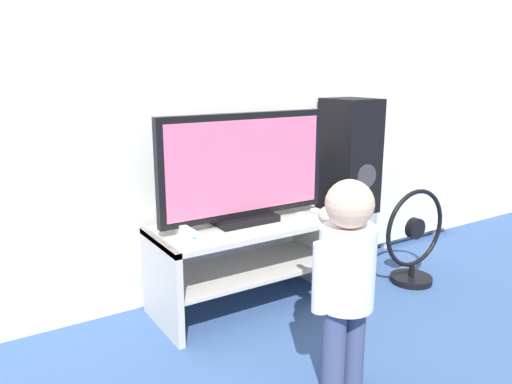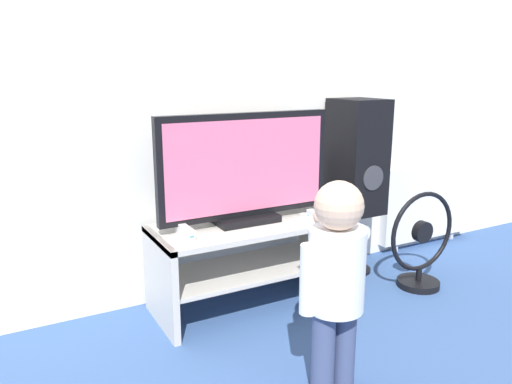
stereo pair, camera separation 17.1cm
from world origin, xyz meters
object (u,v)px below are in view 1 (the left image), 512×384
Objects in this scene: floor_fan at (414,242)px; radiator at (413,199)px; child at (345,268)px; speaker_tower at (349,159)px; television at (244,170)px; remote_primary at (306,216)px; game_console at (186,233)px.

radiator reaches higher than floor_fan.
child is 1.48× the size of floor_fan.
radiator is at bearing 32.82° from child.
speaker_tower is at bearing 47.06° from child.
television reaches higher than floor_fan.
remote_primary is at bearing -165.37° from radiator.
radiator is (0.63, 0.55, 0.07)m from floor_fan.
remote_primary is 0.14× the size of child.
child is at bearing -132.94° from speaker_tower.
speaker_tower is (0.86, 0.09, -0.03)m from television.
speaker_tower is 0.94m from radiator.
child reaches higher than game_console.
radiator is (0.83, 0.14, -0.42)m from speaker_tower.
remote_primary is at bearing -3.90° from game_console.
game_console reaches higher than remote_primary.
floor_fan is at bearing -63.28° from speaker_tower.
child reaches higher than floor_fan.
radiator reaches higher than game_console.
television is 5.17× the size of game_console.
floor_fan is (0.21, -0.41, -0.49)m from speaker_tower.
television is 0.93m from child.
remote_primary is (0.34, -0.12, -0.29)m from television.
television is at bearing -174.18° from speaker_tower.
floor_fan is (1.06, -0.32, -0.53)m from television.
remote_primary is 1.40m from radiator.
television reaches higher than child.
speaker_tower reaches higher than remote_primary.
radiator is at bearing 8.25° from game_console.
game_console is at bearing 170.25° from floor_fan.
television is 0.47m from remote_primary.
child reaches higher than remote_primary.
floor_fan reaches higher than game_console.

